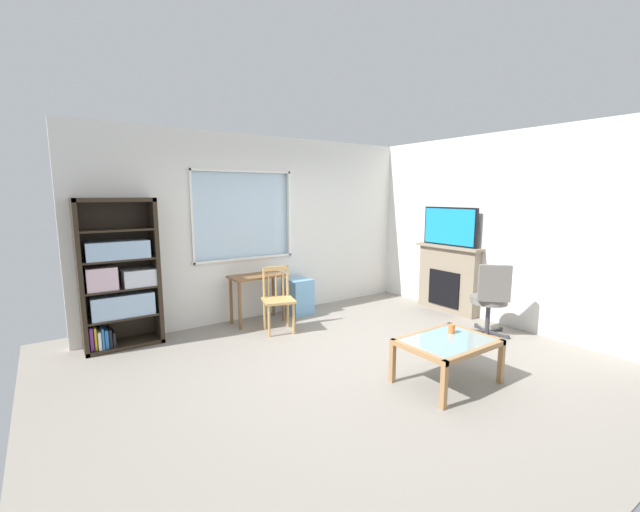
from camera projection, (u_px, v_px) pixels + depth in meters
The scene contains 12 objects.
ground at pixel (350, 361), 4.66m from camera, with size 6.33×5.45×0.02m, color gray.
wall_back_with_window at pixel (264, 229), 6.28m from camera, with size 5.33×0.15×2.78m.
wall_right at pixel (494, 229), 5.97m from camera, with size 0.12×4.65×2.78m, color silver.
bookshelf at pixel (119, 279), 4.97m from camera, with size 0.90×0.38×1.86m.
desk_under_window at pixel (257, 284), 5.94m from camera, with size 0.80×0.41×0.72m.
wooden_chair at pixel (278, 299), 5.58m from camera, with size 0.52×0.50×0.90m.
plastic_drawer_unit at pixel (299, 296), 6.45m from camera, with size 0.35×0.40×0.57m, color #72ADDB.
fireplace at pixel (448, 278), 6.55m from camera, with size 0.26×1.17×1.09m.
tv at pixel (450, 227), 6.41m from camera, with size 0.06×0.98×0.61m.
office_chair at pixel (491, 296), 5.37m from camera, with size 0.63×0.60×1.00m.
coffee_table at pixel (447, 346), 4.05m from camera, with size 0.94×0.69×0.46m.
sippy_cup at pixel (452, 329), 4.24m from camera, with size 0.07×0.07×0.09m, color orange.
Camera 1 is at (-2.79, -3.44, 1.90)m, focal length 22.55 mm.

